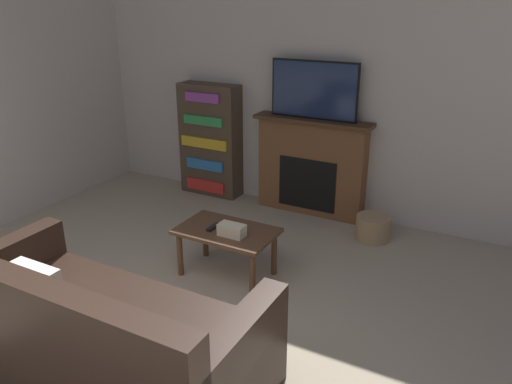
{
  "coord_description": "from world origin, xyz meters",
  "views": [
    {
      "loc": [
        1.79,
        -1.15,
        2.26
      ],
      "look_at": [
        -0.09,
        2.36,
        0.69
      ],
      "focal_mm": 35.0,
      "sensor_mm": 36.0,
      "label": 1
    }
  ],
  "objects_px": {
    "tv": "(314,90)",
    "coffee_table": "(227,237)",
    "fireplace": "(311,166)",
    "couch": "(98,340)",
    "storage_basket": "(373,228)",
    "bookshelf": "(210,140)"
  },
  "relations": [
    {
      "from": "fireplace",
      "to": "coffee_table",
      "type": "height_order",
      "value": "fireplace"
    },
    {
      "from": "coffee_table",
      "to": "bookshelf",
      "type": "height_order",
      "value": "bookshelf"
    },
    {
      "from": "fireplace",
      "to": "bookshelf",
      "type": "distance_m",
      "value": 1.29
    },
    {
      "from": "couch",
      "to": "storage_basket",
      "type": "distance_m",
      "value": 2.89
    },
    {
      "from": "tv",
      "to": "bookshelf",
      "type": "relative_size",
      "value": 0.71
    },
    {
      "from": "couch",
      "to": "bookshelf",
      "type": "xyz_separation_m",
      "value": [
        -1.15,
        3.05,
        0.36
      ]
    },
    {
      "from": "tv",
      "to": "coffee_table",
      "type": "relative_size",
      "value": 1.14
    },
    {
      "from": "bookshelf",
      "to": "storage_basket",
      "type": "height_order",
      "value": "bookshelf"
    },
    {
      "from": "couch",
      "to": "storage_basket",
      "type": "xyz_separation_m",
      "value": [
        0.95,
        2.73,
        -0.18
      ]
    },
    {
      "from": "coffee_table",
      "to": "couch",
      "type": "bearing_deg",
      "value": -91.16
    },
    {
      "from": "couch",
      "to": "bookshelf",
      "type": "relative_size",
      "value": 1.53
    },
    {
      "from": "fireplace",
      "to": "couch",
      "type": "bearing_deg",
      "value": -92.55
    },
    {
      "from": "fireplace",
      "to": "bookshelf",
      "type": "xyz_separation_m",
      "value": [
        -1.29,
        -0.02,
        0.13
      ]
    },
    {
      "from": "tv",
      "to": "bookshelf",
      "type": "bearing_deg",
      "value": -179.89
    },
    {
      "from": "tv",
      "to": "storage_basket",
      "type": "relative_size",
      "value": 2.81
    },
    {
      "from": "storage_basket",
      "to": "coffee_table",
      "type": "bearing_deg",
      "value": -126.0
    },
    {
      "from": "bookshelf",
      "to": "fireplace",
      "type": "bearing_deg",
      "value": 0.99
    },
    {
      "from": "couch",
      "to": "bookshelf",
      "type": "bearing_deg",
      "value": 110.71
    },
    {
      "from": "coffee_table",
      "to": "storage_basket",
      "type": "distance_m",
      "value": 1.58
    },
    {
      "from": "coffee_table",
      "to": "bookshelf",
      "type": "xyz_separation_m",
      "value": [
        -1.18,
        1.58,
        0.3
      ]
    },
    {
      "from": "fireplace",
      "to": "coffee_table",
      "type": "xyz_separation_m",
      "value": [
        -0.11,
        -1.6,
        -0.17
      ]
    },
    {
      "from": "tv",
      "to": "coffee_table",
      "type": "xyz_separation_m",
      "value": [
        -0.11,
        -1.58,
        -1.0
      ]
    }
  ]
}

